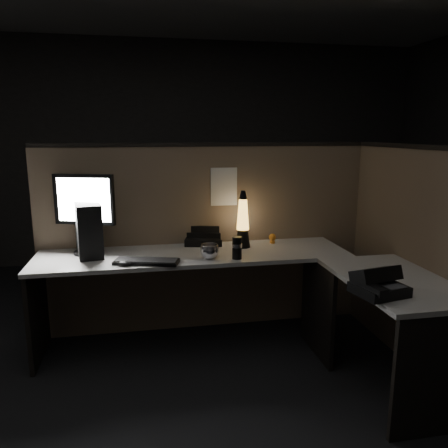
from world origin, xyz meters
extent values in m
plane|color=black|center=(0.00, 0.00, 0.00)|extent=(6.00, 6.00, 0.00)
plane|color=#282623|center=(0.00, 3.00, 1.35)|extent=(6.00, 0.00, 6.00)
cube|color=brown|center=(0.00, 0.93, 0.75)|extent=(2.66, 0.06, 1.50)
cube|color=brown|center=(1.33, 0.10, 0.75)|extent=(0.06, 1.66, 1.50)
cube|color=beige|center=(-0.15, 0.60, 0.71)|extent=(2.30, 0.60, 0.03)
cube|color=beige|center=(1.00, -0.20, 0.71)|extent=(0.60, 1.00, 0.03)
cube|color=black|center=(-1.28, 0.60, 0.35)|extent=(0.03, 0.55, 0.70)
cube|color=black|center=(1.00, -0.68, 0.35)|extent=(0.55, 0.03, 0.70)
cube|color=black|center=(0.72, 0.30, 0.35)|extent=(0.03, 0.55, 0.70)
cube|color=black|center=(-0.90, 0.70, 0.92)|extent=(0.23, 0.39, 0.39)
cylinder|color=black|center=(-0.93, 0.73, 0.74)|extent=(0.20, 0.20, 0.02)
cube|color=black|center=(-0.93, 0.75, 0.85)|extent=(0.07, 0.06, 0.22)
cube|color=black|center=(-0.93, 0.75, 1.13)|extent=(0.44, 0.19, 0.37)
cube|color=white|center=(-0.93, 0.73, 1.13)|extent=(0.38, 0.14, 0.32)
cube|color=black|center=(-0.50, 0.40, 0.74)|extent=(0.46, 0.26, 0.02)
ellipsoid|color=black|center=(-0.64, 0.37, 0.75)|extent=(0.10, 0.09, 0.03)
cube|color=silver|center=(0.26, 0.88, 0.75)|extent=(0.04, 0.05, 0.03)
cylinder|color=silver|center=(0.26, 0.88, 0.86)|extent=(0.01, 0.01, 0.19)
cylinder|color=silver|center=(0.26, 0.81, 0.96)|extent=(0.01, 0.13, 0.01)
sphere|color=white|center=(0.26, 0.74, 0.95)|extent=(0.05, 0.05, 0.05)
cube|color=black|center=(-0.04, 0.86, 0.76)|extent=(0.32, 0.29, 0.05)
cube|color=black|center=(-0.04, 0.83, 0.80)|extent=(0.27, 0.08, 0.10)
cube|color=black|center=(-0.04, 0.95, 0.84)|extent=(0.27, 0.08, 0.18)
cone|color=black|center=(0.25, 0.70, 0.80)|extent=(0.12, 0.12, 0.14)
cone|color=#F4AC40|center=(0.25, 0.70, 0.99)|extent=(0.10, 0.10, 0.24)
sphere|color=#946A15|center=(0.25, 0.70, 0.91)|extent=(0.05, 0.05, 0.05)
sphere|color=#946A15|center=(0.25, 0.70, 1.00)|extent=(0.03, 0.03, 0.03)
cone|color=black|center=(0.25, 0.70, 1.14)|extent=(0.06, 0.06, 0.06)
cylinder|color=black|center=(0.13, 0.39, 0.81)|extent=(0.07, 0.07, 0.16)
imported|color=silver|center=(-0.06, 0.43, 0.78)|extent=(0.17, 0.17, 0.10)
sphere|color=orange|center=(0.51, 0.77, 0.78)|extent=(0.06, 0.06, 0.06)
cube|color=white|center=(0.13, 0.90, 1.18)|extent=(0.21, 0.00, 0.30)
cube|color=black|center=(0.76, -0.43, 0.76)|extent=(0.30, 0.27, 0.06)
cube|color=black|center=(0.76, -0.38, 0.83)|extent=(0.29, 0.20, 0.12)
cube|color=black|center=(0.68, -0.49, 0.79)|extent=(0.09, 0.20, 0.04)
cube|color=#3F3F42|center=(0.82, -0.46, 0.79)|extent=(0.13, 0.13, 0.00)
camera|label=1|loc=(-0.51, -2.52, 1.61)|focal=35.00mm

